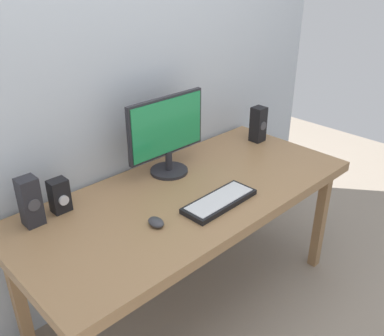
{
  "coord_description": "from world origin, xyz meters",
  "views": [
    {
      "loc": [
        -1.21,
        -1.27,
        1.73
      ],
      "look_at": [
        0.02,
        0.0,
        0.83
      ],
      "focal_mm": 39.02,
      "sensor_mm": 36.0,
      "label": 1
    }
  ],
  "objects_px": {
    "speaker_left": "(30,202)",
    "audio_controller": "(59,196)",
    "monitor": "(167,133)",
    "speaker_right": "(258,124)",
    "desk": "(189,202)",
    "keyboard_primary": "(219,201)",
    "mouse": "(156,222)"
  },
  "relations": [
    {
      "from": "keyboard_primary",
      "to": "mouse",
      "type": "height_order",
      "value": "mouse"
    },
    {
      "from": "desk",
      "to": "audio_controller",
      "type": "distance_m",
      "value": 0.61
    },
    {
      "from": "speaker_right",
      "to": "speaker_left",
      "type": "xyz_separation_m",
      "value": [
        -1.4,
        0.1,
        0.0
      ]
    },
    {
      "from": "keyboard_primary",
      "to": "audio_controller",
      "type": "height_order",
      "value": "audio_controller"
    },
    {
      "from": "desk",
      "to": "mouse",
      "type": "relative_size",
      "value": 20.41
    },
    {
      "from": "monitor",
      "to": "speaker_left",
      "type": "bearing_deg",
      "value": 177.48
    },
    {
      "from": "keyboard_primary",
      "to": "audio_controller",
      "type": "bearing_deg",
      "value": 140.68
    },
    {
      "from": "monitor",
      "to": "speaker_left",
      "type": "xyz_separation_m",
      "value": [
        -0.73,
        0.03,
        -0.11
      ]
    },
    {
      "from": "keyboard_primary",
      "to": "speaker_right",
      "type": "xyz_separation_m",
      "value": [
        0.72,
        0.34,
        0.09
      ]
    },
    {
      "from": "mouse",
      "to": "audio_controller",
      "type": "bearing_deg",
      "value": 128.0
    },
    {
      "from": "speaker_left",
      "to": "desk",
      "type": "bearing_deg",
      "value": -21.4
    },
    {
      "from": "speaker_left",
      "to": "audio_controller",
      "type": "distance_m",
      "value": 0.14
    },
    {
      "from": "keyboard_primary",
      "to": "speaker_right",
      "type": "bearing_deg",
      "value": 25.46
    },
    {
      "from": "desk",
      "to": "speaker_right",
      "type": "height_order",
      "value": "speaker_right"
    },
    {
      "from": "mouse",
      "to": "speaker_right",
      "type": "xyz_separation_m",
      "value": [
        1.04,
        0.27,
        0.09
      ]
    },
    {
      "from": "speaker_left",
      "to": "mouse",
      "type": "bearing_deg",
      "value": -45.46
    },
    {
      "from": "mouse",
      "to": "speaker_right",
      "type": "height_order",
      "value": "speaker_right"
    },
    {
      "from": "keyboard_primary",
      "to": "audio_controller",
      "type": "xyz_separation_m",
      "value": [
        -0.55,
        0.45,
        0.06
      ]
    },
    {
      "from": "speaker_right",
      "to": "audio_controller",
      "type": "xyz_separation_m",
      "value": [
        -1.27,
        0.11,
        -0.03
      ]
    },
    {
      "from": "keyboard_primary",
      "to": "mouse",
      "type": "distance_m",
      "value": 0.33
    },
    {
      "from": "monitor",
      "to": "speaker_right",
      "type": "height_order",
      "value": "monitor"
    },
    {
      "from": "desk",
      "to": "speaker_left",
      "type": "bearing_deg",
      "value": 158.6
    },
    {
      "from": "monitor",
      "to": "mouse",
      "type": "bearing_deg",
      "value": -137.0
    },
    {
      "from": "keyboard_primary",
      "to": "desk",
      "type": "bearing_deg",
      "value": 96.87
    },
    {
      "from": "monitor",
      "to": "mouse",
      "type": "relative_size",
      "value": 5.56
    },
    {
      "from": "desk",
      "to": "audio_controller",
      "type": "relative_size",
      "value": 11.25
    },
    {
      "from": "speaker_right",
      "to": "mouse",
      "type": "bearing_deg",
      "value": -165.31
    },
    {
      "from": "speaker_left",
      "to": "audio_controller",
      "type": "relative_size",
      "value": 1.42
    },
    {
      "from": "monitor",
      "to": "keyboard_primary",
      "type": "relative_size",
      "value": 1.24
    },
    {
      "from": "speaker_right",
      "to": "speaker_left",
      "type": "relative_size",
      "value": 0.99
    },
    {
      "from": "desk",
      "to": "monitor",
      "type": "xyz_separation_m",
      "value": [
        0.06,
        0.23,
        0.28
      ]
    },
    {
      "from": "desk",
      "to": "speaker_left",
      "type": "height_order",
      "value": "speaker_left"
    }
  ]
}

